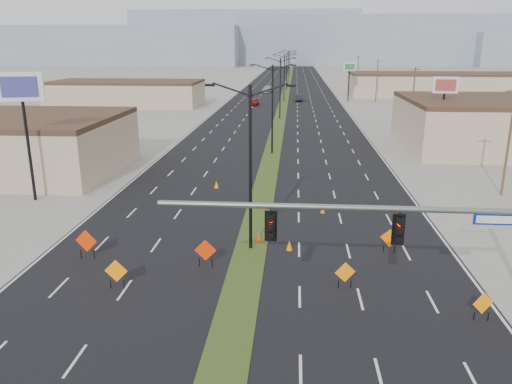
# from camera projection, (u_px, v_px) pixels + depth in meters

# --- Properties ---
(ground) EXTENTS (600.00, 600.00, 0.00)m
(ground) POSITION_uv_depth(u_px,v_px,m) (224.00, 369.00, 19.51)
(ground) COLOR gray
(ground) RESTS_ON ground
(road_surface) EXTENTS (25.00, 400.00, 0.02)m
(road_surface) POSITION_uv_depth(u_px,v_px,m) (284.00, 99.00, 115.06)
(road_surface) COLOR black
(road_surface) RESTS_ON ground
(median_strip) EXTENTS (2.00, 400.00, 0.04)m
(median_strip) POSITION_uv_depth(u_px,v_px,m) (284.00, 99.00, 115.06)
(median_strip) COLOR #384C1B
(median_strip) RESTS_ON ground
(building_sw_far) EXTENTS (30.00, 14.00, 4.50)m
(building_sw_far) POSITION_uv_depth(u_px,v_px,m) (127.00, 94.00, 102.47)
(building_sw_far) COLOR tan
(building_sw_far) RESTS_ON ground
(building_se_far) EXTENTS (44.00, 16.00, 5.00)m
(building_se_far) POSITION_uv_depth(u_px,v_px,m) (442.00, 85.00, 121.06)
(building_se_far) COLOR tan
(building_se_far) RESTS_ON ground
(mesa_west) EXTENTS (180.00, 50.00, 22.00)m
(mesa_west) POSITION_uv_depth(u_px,v_px,m) (88.00, 46.00, 292.88)
(mesa_west) COLOR #828FA1
(mesa_west) RESTS_ON ground
(mesa_center) EXTENTS (220.00, 50.00, 28.00)m
(mesa_center) POSITION_uv_depth(u_px,v_px,m) (359.00, 41.00, 299.18)
(mesa_center) COLOR #828FA1
(mesa_center) RESTS_ON ground
(mesa_backdrop) EXTENTS (140.00, 50.00, 32.00)m
(mesa_backdrop) POSITION_uv_depth(u_px,v_px,m) (246.00, 38.00, 322.95)
(mesa_backdrop) COLOR #828FA1
(mesa_backdrop) RESTS_ON ground
(signal_mast) EXTENTS (16.30, 0.60, 8.00)m
(signal_mast) POSITION_uv_depth(u_px,v_px,m) (446.00, 242.00, 19.41)
(signal_mast) COLOR slate
(signal_mast) RESTS_ON ground
(streetlight_0) EXTENTS (5.15, 0.24, 10.02)m
(streetlight_0) POSITION_uv_depth(u_px,v_px,m) (250.00, 163.00, 29.43)
(streetlight_0) COLOR black
(streetlight_0) RESTS_ON ground
(streetlight_1) EXTENTS (5.15, 0.24, 10.02)m
(streetlight_1) POSITION_uv_depth(u_px,v_px,m) (272.00, 106.00, 56.18)
(streetlight_1) COLOR black
(streetlight_1) RESTS_ON ground
(streetlight_2) EXTENTS (5.15, 0.24, 10.02)m
(streetlight_2) POSITION_uv_depth(u_px,v_px,m) (280.00, 86.00, 82.94)
(streetlight_2) COLOR black
(streetlight_2) RESTS_ON ground
(streetlight_3) EXTENTS (5.15, 0.24, 10.02)m
(streetlight_3) POSITION_uv_depth(u_px,v_px,m) (284.00, 76.00, 109.69)
(streetlight_3) COLOR black
(streetlight_3) RESTS_ON ground
(streetlight_4) EXTENTS (5.15, 0.24, 10.02)m
(streetlight_4) POSITION_uv_depth(u_px,v_px,m) (287.00, 70.00, 136.45)
(streetlight_4) COLOR black
(streetlight_4) RESTS_ON ground
(streetlight_5) EXTENTS (5.15, 0.24, 10.02)m
(streetlight_5) POSITION_uv_depth(u_px,v_px,m) (288.00, 65.00, 163.20)
(streetlight_5) COLOR black
(streetlight_5) RESTS_ON ground
(streetlight_6) EXTENTS (5.15, 0.24, 10.02)m
(streetlight_6) POSITION_uv_depth(u_px,v_px,m) (289.00, 62.00, 189.96)
(streetlight_6) COLOR black
(streetlight_6) RESTS_ON ground
(utility_pole_0) EXTENTS (1.60, 0.20, 9.00)m
(utility_pole_0) POSITION_uv_depth(u_px,v_px,m) (509.00, 140.00, 40.57)
(utility_pole_0) COLOR #4C3823
(utility_pole_0) RESTS_ON ground
(utility_pole_1) EXTENTS (1.60, 0.20, 9.00)m
(utility_pole_1) POSITION_uv_depth(u_px,v_px,m) (413.00, 97.00, 74.01)
(utility_pole_1) COLOR #4C3823
(utility_pole_1) RESTS_ON ground
(utility_pole_2) EXTENTS (1.60, 0.20, 9.00)m
(utility_pole_2) POSITION_uv_depth(u_px,v_px,m) (377.00, 80.00, 107.45)
(utility_pole_2) COLOR #4C3823
(utility_pole_2) RESTS_ON ground
(utility_pole_3) EXTENTS (1.60, 0.20, 9.00)m
(utility_pole_3) POSITION_uv_depth(u_px,v_px,m) (358.00, 72.00, 140.90)
(utility_pole_3) COLOR #4C3823
(utility_pole_3) RESTS_ON ground
(car_left) EXTENTS (2.00, 4.11, 1.35)m
(car_left) POSITION_uv_depth(u_px,v_px,m) (254.00, 102.00, 102.50)
(car_left) COLOR maroon
(car_left) RESTS_ON ground
(car_mid) EXTENTS (1.51, 4.15, 1.36)m
(car_mid) POSITION_uv_depth(u_px,v_px,m) (299.00, 98.00, 110.39)
(car_mid) COLOR black
(car_mid) RESTS_ON ground
(car_far) EXTENTS (2.87, 5.67, 1.58)m
(car_far) POSITION_uv_depth(u_px,v_px,m) (267.00, 89.00, 130.04)
(car_far) COLOR #9FA5A8
(car_far) RESTS_ON ground
(construction_sign_0) EXTENTS (1.36, 0.23, 1.82)m
(construction_sign_0) POSITION_uv_depth(u_px,v_px,m) (86.00, 242.00, 29.17)
(construction_sign_0) COLOR red
(construction_sign_0) RESTS_ON ground
(construction_sign_1) EXTENTS (1.21, 0.06, 1.62)m
(construction_sign_1) POSITION_uv_depth(u_px,v_px,m) (116.00, 272.00, 25.61)
(construction_sign_1) COLOR orange
(construction_sign_1) RESTS_ON ground
(construction_sign_2) EXTENTS (1.24, 0.05, 1.66)m
(construction_sign_2) POSITION_uv_depth(u_px,v_px,m) (205.00, 251.00, 28.10)
(construction_sign_2) COLOR red
(construction_sign_2) RESTS_ON ground
(construction_sign_3) EXTENTS (1.08, 0.33, 1.47)m
(construction_sign_3) POSITION_uv_depth(u_px,v_px,m) (345.00, 273.00, 25.66)
(construction_sign_3) COLOR orange
(construction_sign_3) RESTS_ON ground
(construction_sign_4) EXTENTS (1.03, 0.40, 1.43)m
(construction_sign_4) POSITION_uv_depth(u_px,v_px,m) (483.00, 304.00, 22.65)
(construction_sign_4) COLOR orange
(construction_sign_4) RESTS_ON ground
(construction_sign_5) EXTENTS (1.08, 0.45, 1.52)m
(construction_sign_5) POSITION_uv_depth(u_px,v_px,m) (390.00, 239.00, 30.08)
(construction_sign_5) COLOR #F66405
(construction_sign_5) RESTS_ON ground
(cone_0) EXTENTS (0.48, 0.48, 0.65)m
(cone_0) POSITION_uv_depth(u_px,v_px,m) (259.00, 237.00, 31.88)
(cone_0) COLOR red
(cone_0) RESTS_ON ground
(cone_1) EXTENTS (0.47, 0.47, 0.65)m
(cone_1) POSITION_uv_depth(u_px,v_px,m) (289.00, 245.00, 30.61)
(cone_1) COLOR orange
(cone_1) RESTS_ON ground
(cone_2) EXTENTS (0.47, 0.47, 0.60)m
(cone_2) POSITION_uv_depth(u_px,v_px,m) (323.00, 209.00, 37.36)
(cone_2) COLOR orange
(cone_2) RESTS_ON ground
(cone_3) EXTENTS (0.49, 0.49, 0.66)m
(cone_3) POSITION_uv_depth(u_px,v_px,m) (216.00, 184.00, 43.85)
(cone_3) COLOR orange
(cone_3) RESTS_ON ground
(pole_sign_west) EXTENTS (3.27, 1.33, 10.16)m
(pole_sign_west) POSITION_uv_depth(u_px,v_px,m) (22.00, 96.00, 38.24)
(pole_sign_west) COLOR black
(pole_sign_west) RESTS_ON ground
(pole_sign_east_near) EXTENTS (2.82, 0.75, 8.59)m
(pole_sign_east_near) POSITION_uv_depth(u_px,v_px,m) (445.00, 91.00, 57.50)
(pole_sign_east_near) COLOR black
(pole_sign_east_near) RESTS_ON ground
(pole_sign_east_far) EXTENTS (2.66, 1.34, 8.37)m
(pole_sign_east_far) POSITION_uv_depth(u_px,v_px,m) (349.00, 70.00, 108.16)
(pole_sign_east_far) COLOR black
(pole_sign_east_far) RESTS_ON ground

